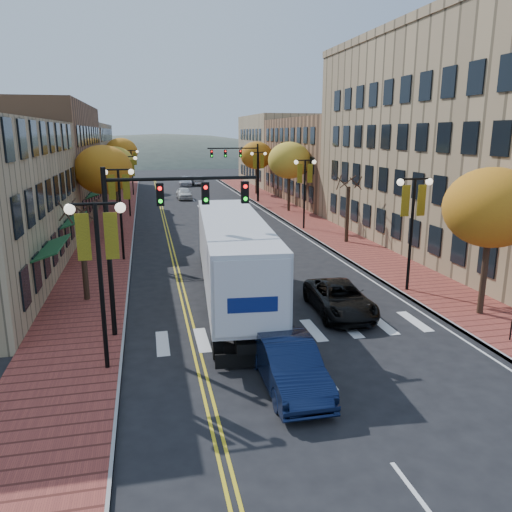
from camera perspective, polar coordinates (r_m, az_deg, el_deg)
ground at (r=19.84m, az=5.96°, el=-10.81°), size 200.00×200.00×0.00m
sidewalk_left at (r=50.33m, az=-15.91°, el=4.01°), size 4.00×85.00×0.15m
sidewalk_right at (r=52.38m, az=4.19°, el=4.87°), size 4.00×85.00×0.15m
building_left_mid at (r=54.29m, az=-24.67°, el=9.75°), size 12.00×24.00×11.00m
building_left_far at (r=78.93m, az=-20.92°, el=10.46°), size 12.00×26.00×9.50m
building_right_near at (r=41.06m, az=24.45°, el=11.63°), size 15.00×28.00×15.00m
building_right_mid at (r=63.96m, az=10.12°, el=10.77°), size 15.00×24.00×10.00m
building_right_far at (r=84.68m, az=4.37°, el=12.00°), size 15.00×20.00×11.00m
tree_left_a at (r=25.97m, az=-19.08°, el=-0.27°), size 0.28×0.28×4.20m
tree_left_b at (r=41.28m, az=-17.04°, el=9.39°), size 4.48×4.48×7.21m
tree_left_c at (r=57.24m, az=-15.84°, el=10.17°), size 4.16×4.16×6.69m
tree_left_d at (r=75.17m, az=-15.15°, el=11.41°), size 4.61×4.61×7.42m
tree_right_a at (r=24.37m, az=25.32°, el=5.00°), size 4.16×4.16×6.69m
tree_right_b at (r=38.54m, az=10.40°, el=4.70°), size 0.28×0.28×4.20m
tree_right_c at (r=53.25m, az=3.83°, el=10.84°), size 4.48×4.48×7.21m
tree_right_d at (r=68.75m, az=0.04°, el=11.43°), size 4.35×4.35×7.00m
lamp_left_a at (r=17.60m, az=-17.53°, el=0.19°), size 1.96×0.36×6.05m
lamp_left_b at (r=33.34m, az=-15.31°, el=6.57°), size 1.96×0.36×6.05m
lamp_left_c at (r=51.24m, az=-14.44°, el=9.03°), size 1.96×0.36×6.05m
lamp_left_d at (r=69.19m, az=-14.02°, el=10.21°), size 1.96×0.36×6.05m
lamp_right_a at (r=26.93m, az=17.47°, el=4.78°), size 1.96×0.36×6.05m
lamp_right_b at (r=43.35m, az=5.59°, el=8.58°), size 1.96×0.36×6.05m
lamp_right_c at (r=60.68m, az=0.29°, el=10.15°), size 1.96×0.36×6.05m
traffic_mast_near at (r=20.34m, az=-11.29°, el=4.17°), size 6.10×0.35×7.00m
traffic_mast_far at (r=60.22m, az=-1.62°, el=10.72°), size 6.10×0.34×7.00m
semi_truck at (r=25.12m, az=-2.92°, el=0.68°), size 4.12×17.47×4.33m
navy_sedan at (r=16.92m, az=3.81°, el=-12.26°), size 1.74×4.96×1.63m
black_suv at (r=23.75m, az=9.55°, el=-4.81°), size 2.70×5.36×1.46m
car_far_white at (r=64.79m, az=-8.23°, el=7.10°), size 1.96×4.48×1.50m
car_far_silver at (r=81.52m, az=-8.01°, el=8.47°), size 2.53×5.18×1.45m
car_far_oncoming at (r=81.96m, az=-6.71°, el=8.53°), size 1.75×4.42×1.43m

